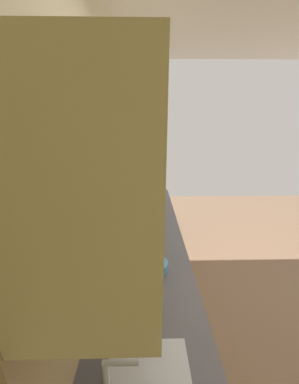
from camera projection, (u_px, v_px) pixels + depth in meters
The scene contains 9 objects.
ground_plane at pixel (257, 301), 2.41m from camera, with size 6.76×6.76×0.00m, color brown.
wall_back at pixel (104, 179), 1.92m from camera, with size 4.34×0.12×2.81m, color beige.
counter_run at pixel (147, 303), 1.82m from camera, with size 3.34×0.65×0.90m.
upper_cabinets at pixel (124, 145), 1.40m from camera, with size 2.24×0.33×0.56m.
window_back_wall at pixel (56, 341), 0.70m from camera, with size 0.43×0.02×0.55m.
oven_range at pixel (146, 207), 3.73m from camera, with size 0.70×0.63×1.08m.
microwave at pixel (145, 198), 2.52m from camera, with size 0.46×0.39×0.27m.
bowl at pixel (156, 265), 1.54m from camera, with size 0.17×0.17×0.06m.
kettle at pixel (154, 232), 1.89m from camera, with size 0.20×0.15×0.19m.
Camera 1 is at (-1.86, 1.22, 1.92)m, focal length 20.50 mm.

